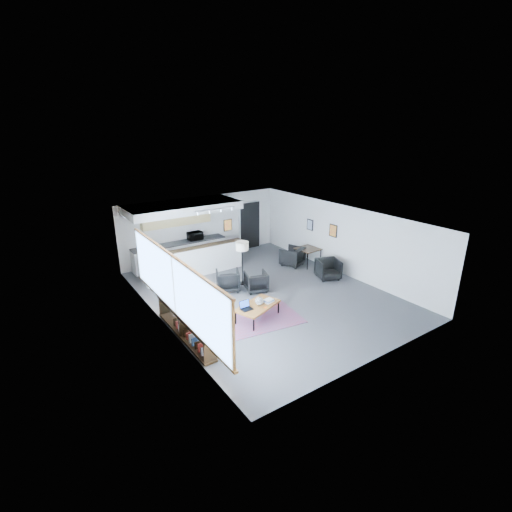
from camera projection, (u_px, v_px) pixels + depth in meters
room at (265, 257)px, 11.98m from camera, size 7.02×9.02×2.62m
window at (174, 287)px, 9.40m from camera, size 0.10×5.95×1.66m
console at (185, 327)px, 9.75m from camera, size 0.35×3.00×0.80m
kitchenette at (183, 234)px, 14.21m from camera, size 4.20×1.96×2.60m
doorway at (250, 225)px, 16.72m from camera, size 1.10×0.12×2.15m
track_light at (215, 210)px, 12.97m from camera, size 1.60×0.07×0.15m
wall_art_lower at (333, 231)px, 14.04m from camera, size 0.03×0.38×0.48m
wall_art_upper at (310, 225)px, 15.07m from camera, size 0.03×0.34×0.44m
kilim_rug at (258, 318)px, 10.81m from camera, size 2.62×1.97×0.01m
coffee_table at (258, 306)px, 10.68m from camera, size 1.53×1.16×0.45m
laptop at (246, 307)px, 10.43m from camera, size 0.34×0.28×0.23m
ceramic_pot at (259, 301)px, 10.64m from camera, size 0.25×0.25×0.25m
book_stack at (268, 301)px, 10.84m from camera, size 0.34×0.30×0.09m
coaster at (265, 307)px, 10.51m from camera, size 0.12×0.12×0.01m
armchair_left at (228, 279)px, 12.57m from camera, size 0.99×0.96×0.78m
armchair_right at (256, 281)px, 12.53m from camera, size 0.89×0.86×0.73m
floor_lamp at (242, 247)px, 12.75m from camera, size 0.49×0.49×1.56m
dining_table at (308, 250)px, 14.76m from camera, size 0.88×0.88×0.70m
dining_chair_near at (328, 270)px, 13.55m from camera, size 0.84×0.82×0.68m
dining_chair_far at (292, 257)px, 14.82m from camera, size 0.87×0.84×0.70m
microwave at (195, 235)px, 15.00m from camera, size 0.59×0.34×0.39m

